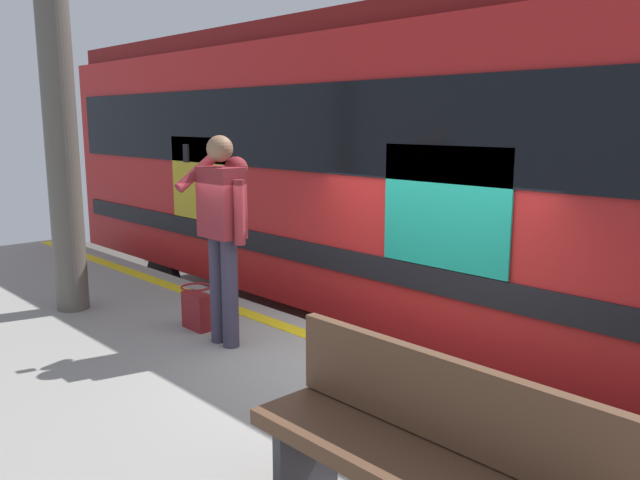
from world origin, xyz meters
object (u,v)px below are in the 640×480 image
at_px(passenger, 223,223).
at_px(station_column, 62,152).
at_px(train_carriage, 391,161).
at_px(bench, 428,454).
at_px(handbag, 197,309).

relative_size(passenger, station_column, 0.56).
xyz_separation_m(train_carriage, bench, (-3.60, 3.96, -0.93)).
bearing_deg(train_carriage, station_column, 70.51).
distance_m(handbag, bench, 3.57).
relative_size(passenger, handbag, 4.35).
xyz_separation_m(handbag, bench, (-3.41, 1.01, 0.30)).
height_order(train_carriage, handbag, train_carriage).
bearing_deg(handbag, passenger, 175.49).
relative_size(handbag, bench, 0.23).
bearing_deg(bench, handbag, -16.54).
distance_m(train_carriage, passenger, 3.09).
height_order(train_carriage, passenger, train_carriage).
relative_size(handbag, station_column, 0.13).
bearing_deg(station_column, passenger, -164.76).
distance_m(passenger, handbag, 1.01).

